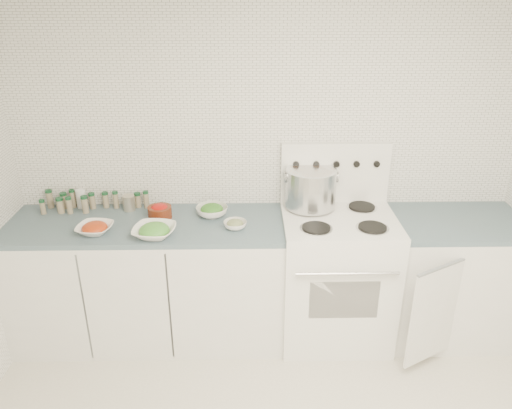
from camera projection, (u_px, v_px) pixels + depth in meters
name	position (u px, v px, depth m)	size (l,w,h in m)	color
room_walls	(282.00, 205.00, 1.99)	(3.54, 3.04, 2.52)	white
counter_left	(151.00, 280.00, 3.51)	(1.85, 0.62, 0.90)	white
stove	(335.00, 273.00, 3.51)	(0.76, 0.70, 1.36)	white
counter_right	(450.00, 277.00, 3.55)	(0.89, 0.82, 0.90)	white
stock_pot	(311.00, 186.00, 3.42)	(0.37, 0.35, 0.27)	silver
bowl_tomato	(95.00, 228.00, 3.19)	(0.25, 0.25, 0.07)	white
bowl_snowpea	(154.00, 231.00, 3.14)	(0.30, 0.30, 0.09)	white
bowl_broccoli	(212.00, 210.00, 3.42)	(0.24, 0.24, 0.09)	white
bowl_zucchini	(235.00, 224.00, 3.25)	(0.20, 0.20, 0.06)	white
bowl_pepper	(160.00, 211.00, 3.38)	(0.16, 0.16, 0.10)	#5A210F
salt_canister	(81.00, 199.00, 3.53)	(0.07, 0.07, 0.13)	white
tin_can	(129.00, 203.00, 3.50)	(0.08, 0.08, 0.11)	#B4AB98
spice_cluster	(86.00, 201.00, 3.50)	(0.74, 0.15, 0.14)	gray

